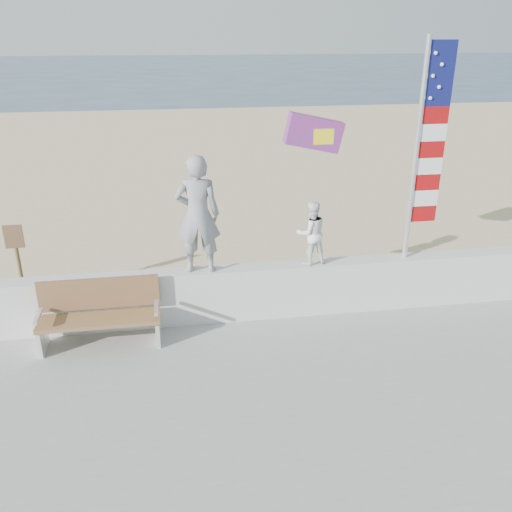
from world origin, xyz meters
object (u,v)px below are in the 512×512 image
object	(u,v)px
bench	(100,313)
flag	(425,144)
child	(311,233)
adult	(198,215)

from	to	relation	value
bench	flag	size ratio (longest dim) A/B	0.51
child	flag	xyz separation A→B (m)	(1.77, -0.00, 1.39)
bench	flag	distance (m)	5.65
child	bench	xyz separation A→B (m)	(-3.37, -0.45, -0.92)
bench	adult	bearing A→B (deg)	16.23
adult	child	world-z (taller)	adult
child	bench	bearing A→B (deg)	-1.56
flag	child	bearing A→B (deg)	179.99
bench	flag	xyz separation A→B (m)	(5.14, 0.45, 2.30)
adult	child	size ratio (longest dim) A/B	1.77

